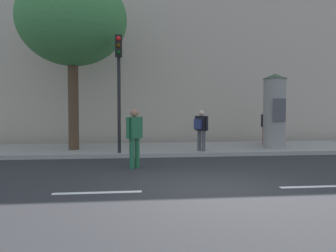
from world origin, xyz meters
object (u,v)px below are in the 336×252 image
pedestrian_near_pole (134,133)px  poster_column (274,111)px  pedestrian_in_dark_shirt (201,127)px  pedestrian_with_bag (265,124)px  traffic_light (119,74)px  street_tree (72,20)px

pedestrian_near_pole → poster_column: bearing=29.9°
poster_column → pedestrian_in_dark_shirt: bearing=-169.0°
poster_column → pedestrian_with_bag: poster_column is taller
traffic_light → pedestrian_in_dark_shirt: (2.98, 0.23, -1.88)m
street_tree → pedestrian_with_bag: size_ratio=4.38×
traffic_light → poster_column: 6.25m
pedestrian_near_pole → pedestrian_with_bag: pedestrian_near_pole is taller
street_tree → pedestrian_near_pole: bearing=-58.7°
traffic_light → pedestrian_in_dark_shirt: traffic_light is taller
traffic_light → pedestrian_near_pole: bearing=-78.5°
street_tree → pedestrian_with_bag: street_tree is taller
street_tree → pedestrian_near_pole: street_tree is taller
poster_column → street_tree: 8.54m
traffic_light → street_tree: size_ratio=0.61×
pedestrian_with_bag → pedestrian_in_dark_shirt: (-3.34, -2.18, -0.01)m
pedestrian_with_bag → pedestrian_near_pole: bearing=-140.7°
poster_column → pedestrian_near_pole: 6.46m
traffic_light → pedestrian_in_dark_shirt: bearing=4.5°
traffic_light → pedestrian_with_bag: 7.02m
pedestrian_with_bag → pedestrian_in_dark_shirt: 3.99m
poster_column → pedestrian_near_pole: poster_column is taller
poster_column → traffic_light: bearing=-172.2°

